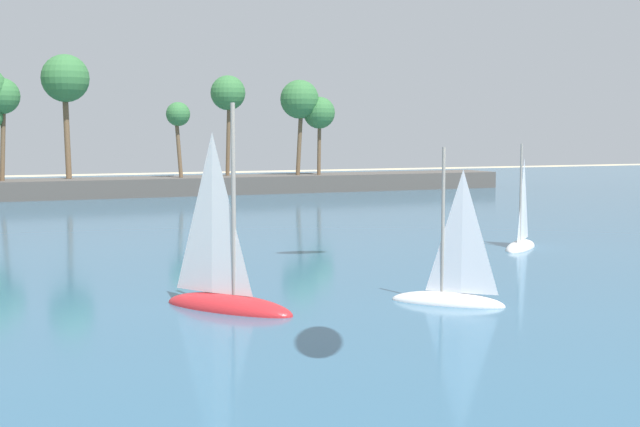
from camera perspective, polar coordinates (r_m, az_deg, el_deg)
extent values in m
cube|color=#33607F|center=(67.23, -17.88, -0.22)|extent=(220.00, 115.48, 0.06)
cube|color=#514C47|center=(84.81, -18.79, 1.47)|extent=(98.30, 6.00, 1.80)
cylinder|color=brown|center=(86.15, -16.23, 5.35)|extent=(0.67, 1.02, 9.47)
sphere|color=#38753D|center=(86.28, -16.31, 8.49)|extent=(4.49, 4.49, 4.49)
cylinder|color=brown|center=(88.65, -6.01, 5.17)|extent=(0.56, 0.76, 8.33)
sphere|color=#38753D|center=(88.73, -6.04, 7.85)|extent=(3.49, 3.49, 3.49)
cylinder|color=brown|center=(89.56, -0.05, 4.57)|extent=(0.43, 0.48, 6.36)
sphere|color=#38753D|center=(89.57, -0.05, 6.60)|extent=(3.25, 3.25, 3.25)
cylinder|color=brown|center=(89.01, -1.34, 5.00)|extent=(0.78, 0.66, 7.72)
sphere|color=#38753D|center=(89.06, -1.34, 7.47)|extent=(3.93, 3.93, 3.93)
cylinder|color=brown|center=(83.99, -20.01, 4.62)|extent=(0.79, 0.46, 7.66)
sphere|color=#38753D|center=(84.04, -20.10, 7.23)|extent=(3.26, 3.26, 3.26)
cylinder|color=brown|center=(85.69, -9.23, 4.38)|extent=(0.73, 0.63, 6.15)
sphere|color=#38753D|center=(85.69, -9.26, 6.43)|extent=(2.32, 2.32, 2.32)
ellipsoid|color=white|center=(48.20, 12.96, -2.22)|extent=(3.92, 3.72, 0.83)
cylinder|color=gray|center=(47.70, 12.99, 1.34)|extent=(0.12, 0.12, 5.20)
pyramid|color=silver|center=(48.42, 13.16, 0.94)|extent=(1.47, 1.35, 4.42)
ellipsoid|color=white|center=(32.54, 8.33, -5.82)|extent=(3.95, 3.85, 0.85)
cylinder|color=gray|center=(32.13, 8.04, -0.41)|extent=(0.13, 0.13, 5.30)
pyramid|color=silver|center=(32.01, 9.29, -1.16)|extent=(1.47, 1.41, 4.51)
ellipsoid|color=red|center=(31.35, -6.00, -6.22)|extent=(4.53, 5.29, 1.08)
cylinder|color=gray|center=(30.63, -5.67, 0.91)|extent=(0.16, 0.16, 6.75)
pyramid|color=white|center=(31.23, -7.01, 0.05)|extent=(1.58, 2.04, 5.74)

